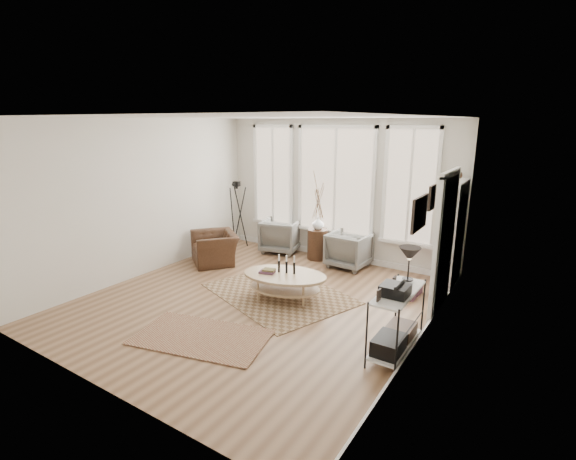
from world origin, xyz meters
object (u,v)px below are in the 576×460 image
Objects in this scene: bookcase at (450,236)px; coffee_table at (284,279)px; armchair_right at (349,250)px; side_table at (318,219)px; low_shelf at (397,315)px; armchair_left at (281,236)px; accent_chair at (215,248)px.

bookcase is 2.92m from coffee_table.
armchair_right is at bearing 176.35° from bookcase.
side_table is at bearing 175.20° from bookcase.
low_shelf is 1.61× the size of armchair_left.
coffee_table is at bearing 86.38° from armchair_right.
coffee_table is 0.85× the size of side_table.
bookcase is 2.65× the size of armchair_right.
coffee_table is (-2.08, 0.62, -0.17)m from low_shelf.
coffee_table reaches higher than accent_chair.
side_table is 1.87× the size of accent_chair.
accent_chair is (-0.73, -1.36, -0.06)m from armchair_left.
bookcase is at bearing 41.70° from coffee_table.
coffee_table is 2.59m from armchair_left.
bookcase is at bearing 51.75° from accent_chair.
armchair_right is at bearing -7.63° from side_table.
armchair_left is (-1.47, 2.13, 0.03)m from coffee_table.
low_shelf is at bearing 128.43° from armchair_left.
coffee_table is 2.03m from armchair_right.
armchair_right is 2.74m from accent_chair.
low_shelf reaches higher than armchair_right.
low_shelf is at bearing 19.16° from accent_chair.
coffee_table is 1.90× the size of armchair_left.
side_table reaches higher than accent_chair.
bookcase is 1.58× the size of low_shelf.
bookcase is 2.69m from side_table.
bookcase is 2.13× the size of accent_chair.
low_shelf reaches higher than accent_chair.
accent_chair is at bearing 47.88° from armchair_left.
armchair_right is at bearing 64.40° from accent_chair.
armchair_right is (1.70, -0.10, -0.02)m from armchair_left.
bookcase reaches higher than armchair_right.
armchair_left is at bearing 124.74° from coffee_table.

